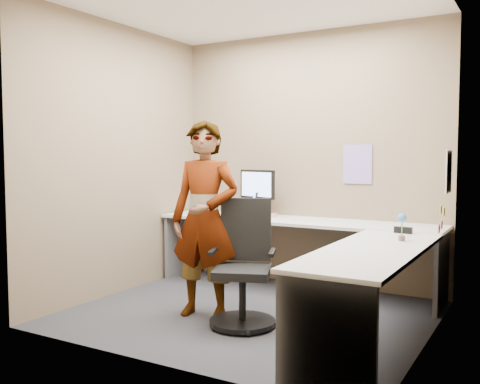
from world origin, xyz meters
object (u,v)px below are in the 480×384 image
Objects in this scene: monitor at (257,187)px; office_chair at (244,275)px; person at (205,219)px; desk at (313,245)px.

office_chair is (0.60, -1.35, -0.63)m from monitor.
monitor is 0.27× the size of person.
desk is at bearing 41.78° from office_chair.
office_chair is 0.59m from person.
office_chair reaches higher than desk.
desk is 0.77m from office_chair.
person is at bearing 153.65° from office_chair.
monitor is at bearing 92.09° from office_chair.
desk is 1.00m from person.
office_chair is 0.60× the size of person.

